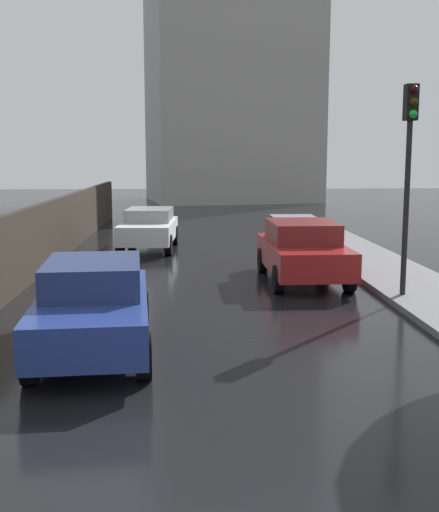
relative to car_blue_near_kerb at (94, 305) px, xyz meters
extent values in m
cube|color=navy|center=(0.00, -0.04, -0.12)|extent=(2.01, 4.32, 0.63)
cube|color=navy|center=(-0.01, 0.14, 0.45)|extent=(1.65, 2.18, 0.51)
cylinder|color=black|center=(0.89, -1.37, -0.43)|extent=(0.27, 0.69, 0.68)
cylinder|color=black|center=(-0.68, -1.49, -0.43)|extent=(0.27, 0.69, 0.68)
cylinder|color=black|center=(0.68, 1.40, -0.43)|extent=(0.27, 0.69, 0.68)
cylinder|color=black|center=(-0.88, 1.28, -0.43)|extent=(0.27, 0.69, 0.68)
cube|color=silver|center=(0.22, 11.52, -0.12)|extent=(1.91, 4.02, 0.62)
cube|color=gray|center=(0.24, 11.81, 0.40)|extent=(1.60, 2.13, 0.42)
cylinder|color=black|center=(0.92, 10.18, -0.43)|extent=(0.26, 0.69, 0.68)
cylinder|color=black|center=(-0.63, 10.27, -0.43)|extent=(0.26, 0.69, 0.68)
cylinder|color=black|center=(1.07, 12.77, -0.43)|extent=(0.26, 0.69, 0.68)
cylinder|color=black|center=(-0.48, 12.86, -0.43)|extent=(0.26, 0.69, 0.68)
cube|color=maroon|center=(4.44, 5.74, -0.11)|extent=(1.88, 4.22, 0.67)
cube|color=maroon|center=(4.44, 5.91, 0.48)|extent=(1.63, 2.26, 0.52)
cylinder|color=black|center=(3.58, 7.11, -0.44)|extent=(0.23, 0.66, 0.65)
cylinder|color=black|center=(5.26, 7.14, -0.44)|extent=(0.23, 0.66, 0.65)
cylinder|color=black|center=(3.62, 4.34, -0.44)|extent=(0.23, 0.66, 0.65)
cylinder|color=black|center=(5.30, 4.37, -0.44)|extent=(0.23, 0.66, 0.65)
cylinder|color=black|center=(6.23, 3.40, 1.24)|extent=(0.12, 0.12, 3.75)
cube|color=black|center=(6.23, 3.40, 3.49)|extent=(0.26, 0.26, 0.75)
sphere|color=#360503|center=(6.23, 3.23, 3.74)|extent=(0.17, 0.17, 0.17)
sphere|color=#392405|center=(6.23, 3.23, 3.49)|extent=(0.17, 0.17, 0.17)
sphere|color=green|center=(6.23, 3.23, 3.24)|extent=(0.17, 0.17, 0.17)
cube|color=#9E9993|center=(4.68, 36.19, 11.29)|extent=(12.52, 10.61, 24.13)
camera|label=1|loc=(1.51, -10.15, 2.36)|focal=44.96mm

